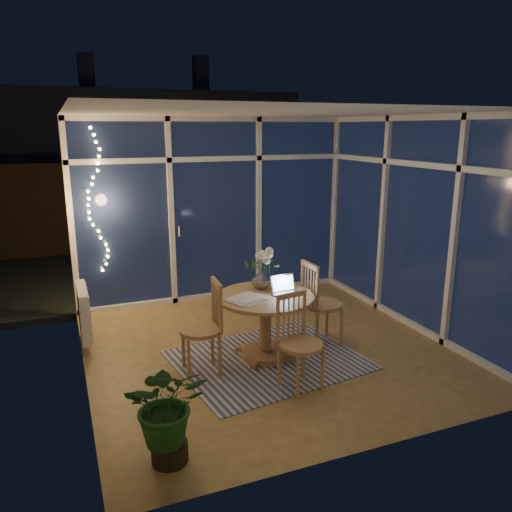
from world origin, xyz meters
The scene contains 25 objects.
floor centered at (0.00, 0.00, 0.00)m, with size 4.00×4.00×0.00m, color olive.
ceiling centered at (0.00, 0.00, 2.60)m, with size 4.00×4.00×0.00m, color silver.
wall_back centered at (0.00, 2.00, 1.30)m, with size 4.00×0.04×2.60m, color silver.
wall_front centered at (0.00, -2.00, 1.30)m, with size 4.00×0.04×2.60m, color silver.
wall_left centered at (-2.00, 0.00, 1.30)m, with size 0.04×4.00×2.60m, color silver.
wall_right centered at (2.00, 0.00, 1.30)m, with size 0.04×4.00×2.60m, color silver.
window_wall_back centered at (0.00, 1.96, 1.30)m, with size 4.00×0.10×2.60m, color white.
window_wall_right centered at (1.96, 0.00, 1.30)m, with size 0.10×4.00×2.60m, color white.
radiator centered at (-1.94, 0.90, 0.40)m, with size 0.10×0.70×0.58m, color silver.
fairy_lights centered at (-1.65, 1.88, 1.52)m, with size 0.24×0.10×1.85m, color #FFBE66, non-canonical shape.
garden_patio centered at (0.50, 5.00, -0.06)m, with size 12.00×6.00×0.10m, color black.
garden_fence centered at (0.00, 5.50, 0.90)m, with size 11.00×0.08×1.80m, color #362313.
neighbour_roof centered at (0.30, 8.50, 2.20)m, with size 7.00×3.00×2.20m, color #33353E.
garden_shrubs centered at (-0.80, 3.40, 0.45)m, with size 0.90×0.90×0.90m, color black.
rug centered at (-0.13, -0.28, 0.01)m, with size 1.92×1.53×0.01m, color beige.
dining_table centered at (-0.13, -0.18, 0.36)m, with size 1.05×1.05×0.71m, color #A27D49.
chair_left centered at (-0.88, -0.27, 0.49)m, with size 0.46×0.46×0.99m, color #A27D49.
chair_right centered at (0.62, -0.11, 0.51)m, with size 0.47×0.47×1.01m, color #A27D49.
chair_front centered at (-0.08, -0.93, 0.47)m, with size 0.44×0.44×0.94m, color #A27D49.
laptop centered at (0.10, -0.24, 0.82)m, with size 0.29×0.25×0.21m, color #B8B8BC, non-canonical shape.
flower_vase centered at (-0.08, 0.06, 0.82)m, with size 0.20×0.20×0.21m, color silver.
bowl centered at (0.17, 0.03, 0.73)m, with size 0.15×0.15×0.04m, color silver.
newspapers centered at (-0.37, -0.25, 0.72)m, with size 0.35×0.27×0.02m, color beige.
phone centered at (-0.01, -0.22, 0.72)m, with size 0.12×0.06×0.01m, color black.
potted_plant centered at (-1.49, -1.55, 0.38)m, with size 0.54×0.47×0.76m, color #1B4B1B.
Camera 1 is at (-2.10, -4.83, 2.45)m, focal length 35.00 mm.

